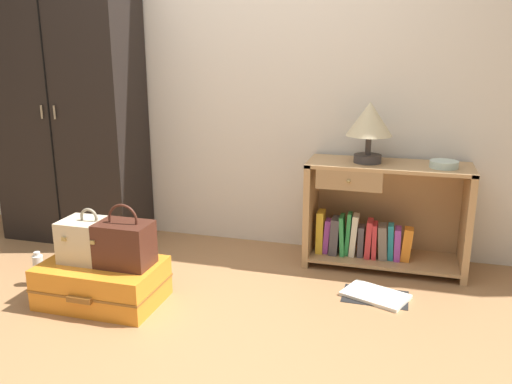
# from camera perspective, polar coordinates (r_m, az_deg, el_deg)

# --- Properties ---
(ground_plane) EXTENTS (9.00, 9.00, 0.00)m
(ground_plane) POSITION_cam_1_polar(r_m,az_deg,el_deg) (2.66, -10.01, -15.70)
(ground_plane) COLOR #9E7047
(back_wall) EXTENTS (6.40, 0.10, 2.60)m
(back_wall) POSITION_cam_1_polar(r_m,az_deg,el_deg) (3.69, -0.54, 14.37)
(back_wall) COLOR silver
(back_wall) RESTS_ON ground_plane
(wardrobe) EXTENTS (1.00, 0.47, 1.90)m
(wardrobe) POSITION_cam_1_polar(r_m,az_deg,el_deg) (4.00, -19.57, 8.54)
(wardrobe) COLOR black
(wardrobe) RESTS_ON ground_plane
(bookshelf) EXTENTS (1.00, 0.39, 0.68)m
(bookshelf) POSITION_cam_1_polar(r_m,az_deg,el_deg) (3.44, 13.23, -2.68)
(bookshelf) COLOR tan
(bookshelf) RESTS_ON ground_plane
(table_lamp) EXTENTS (0.28, 0.28, 0.37)m
(table_lamp) POSITION_cam_1_polar(r_m,az_deg,el_deg) (3.30, 12.20, 7.40)
(table_lamp) COLOR #3D3838
(table_lamp) RESTS_ON bookshelf
(bowl) EXTENTS (0.17, 0.17, 0.04)m
(bowl) POSITION_cam_1_polar(r_m,az_deg,el_deg) (3.31, 19.70, 2.85)
(bowl) COLOR silver
(bowl) RESTS_ON bookshelf
(suitcase_large) EXTENTS (0.65, 0.44, 0.23)m
(suitcase_large) POSITION_cam_1_polar(r_m,az_deg,el_deg) (3.06, -16.32, -9.39)
(suitcase_large) COLOR orange
(suitcase_large) RESTS_ON ground_plane
(train_case) EXTENTS (0.32, 0.23, 0.30)m
(train_case) POSITION_cam_1_polar(r_m,az_deg,el_deg) (3.03, -17.46, -5.02)
(train_case) COLOR beige
(train_case) RESTS_ON suitcase_large
(handbag) EXTENTS (0.29, 0.20, 0.35)m
(handbag) POSITION_cam_1_polar(r_m,az_deg,el_deg) (2.91, -14.06, -5.45)
(handbag) COLOR #472319
(handbag) RESTS_ON suitcase_large
(bottle) EXTENTS (0.06, 0.06, 0.21)m
(bottle) POSITION_cam_1_polar(r_m,az_deg,el_deg) (3.40, -22.49, -7.77)
(bottle) COLOR white
(bottle) RESTS_ON ground_plane
(open_book_on_floor) EXTENTS (0.41, 0.34, 0.02)m
(open_book_on_floor) POSITION_cam_1_polar(r_m,az_deg,el_deg) (3.11, 12.80, -10.87)
(open_book_on_floor) COLOR white
(open_book_on_floor) RESTS_ON ground_plane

